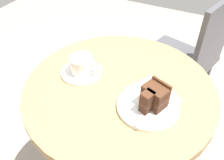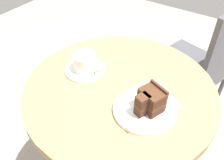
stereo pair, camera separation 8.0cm
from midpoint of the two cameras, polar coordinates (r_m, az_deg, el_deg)
The scene contains 9 objects.
cafe_table at distance 0.92m, azimuth -0.85°, elevation -6.94°, with size 0.67×0.67×0.68m.
saucer at distance 0.90m, azimuth -9.87°, elevation 1.88°, with size 0.15×0.15×0.01m.
coffee_cup at distance 0.87m, azimuth -9.94°, elevation 3.51°, with size 0.12×0.09×0.06m.
teaspoon at distance 0.91m, azimuth -7.05°, elevation 3.40°, with size 0.11×0.02×0.00m.
cake_plate at distance 0.76m, azimuth 5.66°, elevation -6.44°, with size 0.20×0.20×0.01m.
cake_slice at distance 0.73m, azimuth 7.00°, elevation -4.16°, with size 0.09×0.10×0.08m.
fork at distance 0.72m, azimuth 5.45°, elevation -8.70°, with size 0.06×0.15×0.00m.
napkin at distance 0.81m, azimuth 6.99°, elevation -3.36°, with size 0.20×0.20×0.00m.
cafe_chair at distance 1.35m, azimuth 16.71°, elevation 5.62°, with size 0.47×0.47×0.84m.
Camera 1 is at (0.25, -0.56, 1.25)m, focal length 38.00 mm.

